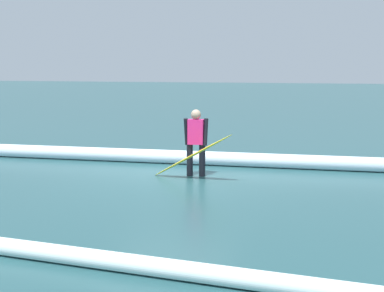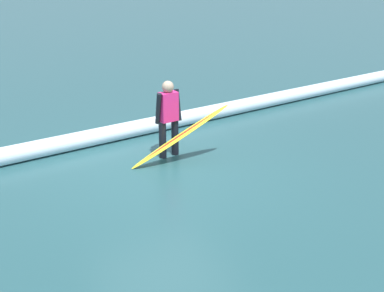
# 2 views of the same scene
# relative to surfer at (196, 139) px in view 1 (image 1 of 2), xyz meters

# --- Properties ---
(ground_plane) EXTENTS (152.20, 152.20, 0.00)m
(ground_plane) POSITION_rel_surfer_xyz_m (0.42, 0.50, -0.83)
(ground_plane) COLOR #254E53
(surfer) EXTENTS (0.52, 0.23, 1.47)m
(surfer) POSITION_rel_surfer_xyz_m (0.00, 0.00, 0.00)
(surfer) COLOR black
(surfer) RESTS_ON ground_plane
(surfboard) EXTENTS (1.90, 0.59, 1.07)m
(surfboard) POSITION_rel_surfer_xyz_m (-0.03, 0.39, -0.31)
(surfboard) COLOR yellow
(surfboard) RESTS_ON ground_plane
(wave_crest_foreground) EXTENTS (23.07, 2.05, 0.34)m
(wave_crest_foreground) POSITION_rel_surfer_xyz_m (0.84, -1.31, -0.66)
(wave_crest_foreground) COLOR white
(wave_crest_foreground) RESTS_ON ground_plane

